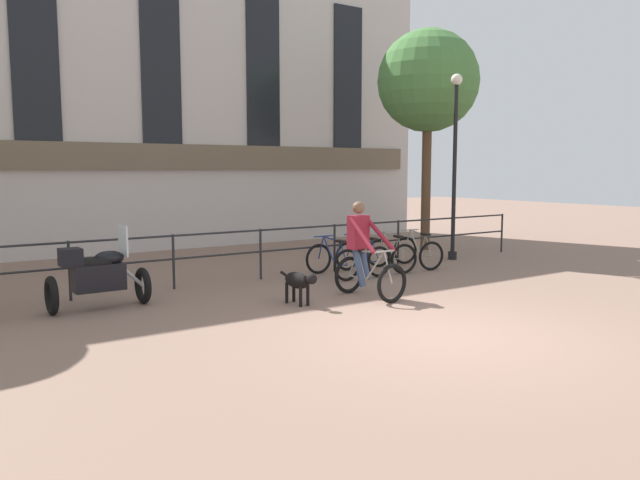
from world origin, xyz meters
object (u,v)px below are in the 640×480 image
dog (299,281)px  parked_motorcycle (98,275)px  parked_bicycle_near_lamp (332,261)px  street_lamp (455,157)px  parked_bicycle_mid_right (391,255)px  parked_bicycle_far_end (418,252)px  parked_bicycle_mid_left (363,257)px  cyclist_with_bike (365,254)px

dog → parked_motorcycle: 3.28m
parked_motorcycle → parked_bicycle_near_lamp: parked_motorcycle is taller
parked_bicycle_near_lamp → street_lamp: 4.59m
parked_bicycle_mid_right → parked_bicycle_far_end: 0.81m
parked_motorcycle → dog: bearing=-119.3°
parked_bicycle_mid_left → parked_bicycle_far_end: 1.62m
parked_bicycle_near_lamp → street_lamp: (4.00, 0.42, 2.20)m
parked_bicycle_mid_left → street_lamp: size_ratio=0.25×
dog → parked_bicycle_mid_left: parked_bicycle_mid_left is taller
cyclist_with_bike → parked_bicycle_mid_right: cyclist_with_bike is taller
cyclist_with_bike → parked_bicycle_near_lamp: bearing=66.3°
cyclist_with_bike → parked_bicycle_near_lamp: 2.08m
parked_bicycle_mid_left → parked_bicycle_mid_right: (0.81, 0.00, -0.00)m
parked_bicycle_mid_right → parked_bicycle_far_end: size_ratio=1.00×
cyclist_with_bike → dog: size_ratio=1.73×
cyclist_with_bike → street_lamp: street_lamp is taller
parked_bicycle_mid_left → parked_bicycle_far_end: same height
cyclist_with_bike → parked_bicycle_near_lamp: (0.67, 1.93, -0.41)m
parked_motorcycle → parked_bicycle_near_lamp: 4.89m
parked_bicycle_mid_right → parked_bicycle_mid_left: bearing=9.1°
parked_bicycle_near_lamp → parked_bicycle_far_end: bearing=-179.2°
cyclist_with_bike → parked_bicycle_near_lamp: size_ratio=1.52×
dog → parked_bicycle_near_lamp: parked_bicycle_near_lamp is taller
cyclist_with_bike → parked_bicycle_far_end: 3.67m
dog → parked_bicycle_mid_left: bearing=27.7°
parked_bicycle_mid_left → street_lamp: bearing=-175.3°
parked_motorcycle → parked_bicycle_far_end: bearing=-88.5°
parked_bicycle_far_end → street_lamp: size_ratio=0.26×
parked_motorcycle → parked_bicycle_mid_right: bearing=-88.2°
parked_bicycle_near_lamp → cyclist_with_bike: bearing=71.7°
parked_bicycle_near_lamp → parked_bicycle_mid_left: same height
parked_bicycle_near_lamp → street_lamp: bearing=-173.2°
parked_bicycle_far_end → street_lamp: bearing=-156.6°
cyclist_with_bike → street_lamp: bearing=22.1°
dog → parked_motorcycle: size_ratio=0.62×
parked_bicycle_mid_left → street_lamp: (3.19, 0.42, 2.20)m
parked_motorcycle → parked_bicycle_near_lamp: bearing=-87.4°
street_lamp → parked_bicycle_far_end: bearing=-165.1°
parked_bicycle_near_lamp → parked_bicycle_mid_left: size_ratio=0.98×
parked_bicycle_near_lamp → parked_bicycle_mid_left: bearing=-179.2°
parked_bicycle_far_end → parked_bicycle_near_lamp: bearing=8.4°
parked_bicycle_mid_left → parked_bicycle_near_lamp: bearing=-2.8°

